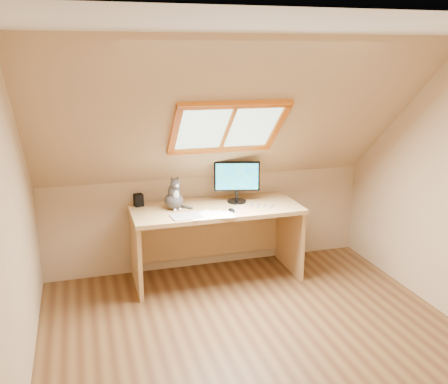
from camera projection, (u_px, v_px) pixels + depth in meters
name	position (u px, v px, depth m)	size (l,w,h in m)	color
ground	(265.00, 349.00, 3.95)	(3.50, 3.50, 0.00)	brown
room_shell	(274.00, 177.00, 3.48)	(3.52, 3.52, 2.41)	tan
desk	(214.00, 226.00, 5.14)	(1.70, 0.74, 0.77)	tan
monitor	(237.00, 179.00, 5.10)	(0.46, 0.20, 0.43)	black
cat	(174.00, 197.00, 4.92)	(0.22, 0.26, 0.34)	#423D3A
desk_speaker	(139.00, 200.00, 5.03)	(0.09, 0.09, 0.12)	black
graphics_tablet	(186.00, 216.00, 4.70)	(0.28, 0.20, 0.01)	#B2B2B7
mouse	(231.00, 210.00, 4.86)	(0.05, 0.09, 0.03)	black
papers	(210.00, 216.00, 4.74)	(0.35, 0.30, 0.01)	white
cables	(253.00, 207.00, 5.00)	(0.51, 0.26, 0.01)	silver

